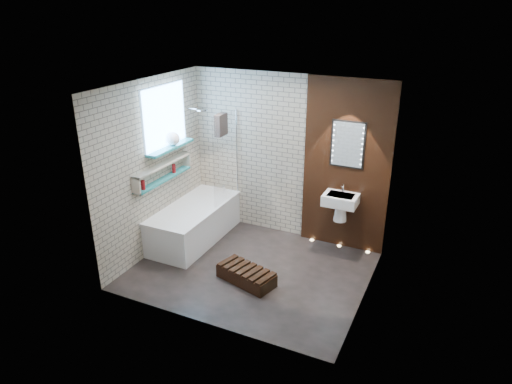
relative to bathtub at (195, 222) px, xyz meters
The scene contains 15 objects.
ground 1.34m from the bathtub, 20.18° to the right, with size 3.20×3.20×0.00m, color black.
room_shell 1.65m from the bathtub, 20.18° to the right, with size 3.24×3.20×2.60m.
walnut_panel 2.53m from the bathtub, 20.65° to the left, with size 1.30×0.06×2.60m, color black.
clerestory_window 1.65m from the bathtub, 163.78° to the right, with size 0.18×1.00×0.94m.
display_niche 1.00m from the bathtub, 135.46° to the right, with size 0.14×1.30×0.26m.
bathtub is the anchor object (origin of this frame).
bath_screen 1.14m from the bathtub, 51.10° to the left, with size 0.01×0.78×1.40m, color white.
towel 1.63m from the bathtub, 41.94° to the left, with size 0.10×0.25×0.33m, color black.
shower_head 1.78m from the bathtub, 98.54° to the left, with size 0.18×0.18×0.02m, color silver.
washbasin 2.32m from the bathtub, 16.01° to the left, with size 0.50×0.36×0.58m.
led_mirror 2.68m from the bathtub, 19.78° to the left, with size 0.50×0.02×0.70m.
walnut_step 1.51m from the bathtub, 30.19° to the right, with size 0.81×0.36×0.18m, color black.
niche_bottles 1.02m from the bathtub, 126.40° to the right, with size 0.06×0.81×0.14m.
sill_vases 1.39m from the bathtub, behind, with size 0.20×0.20×0.20m.
floor_uplights 2.32m from the bathtub, 19.02° to the left, with size 0.96×0.06×0.01m.
Camera 1 is at (2.47, -5.11, 3.58)m, focal length 32.40 mm.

